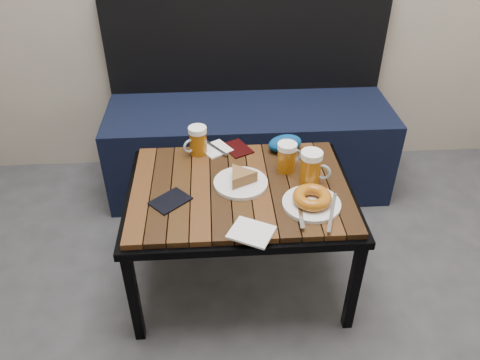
{
  "coord_description": "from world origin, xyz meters",
  "views": [
    {
      "loc": [
        -0.15,
        -0.32,
        1.49
      ],
      "look_at": [
        -0.06,
        1.07,
        0.5
      ],
      "focal_mm": 35.0,
      "sensor_mm": 36.0,
      "label": 1
    }
  ],
  "objects": [
    {
      "name": "bench",
      "position": [
        0.03,
        1.76,
        0.27
      ],
      "size": [
        1.4,
        0.5,
        0.95
      ],
      "color": "black",
      "rests_on": "ground"
    },
    {
      "name": "cafe_table",
      "position": [
        -0.06,
        1.07,
        0.43
      ],
      "size": [
        0.84,
        0.62,
        0.47
      ],
      "color": "black",
      "rests_on": "ground"
    },
    {
      "name": "beer_mug_left",
      "position": [
        -0.21,
        1.31,
        0.53
      ],
      "size": [
        0.11,
        0.1,
        0.12
      ],
      "rotation": [
        0.0,
        0.0,
        3.75
      ],
      "color": "#99550C",
      "rests_on": "cafe_table"
    },
    {
      "name": "beer_mug_centre",
      "position": [
        0.13,
        1.17,
        0.53
      ],
      "size": [
        0.11,
        0.1,
        0.12
      ],
      "rotation": [
        0.0,
        0.0,
        0.57
      ],
      "color": "#99550C",
      "rests_on": "cafe_table"
    },
    {
      "name": "beer_mug_right",
      "position": [
        0.2,
        1.08,
        0.54
      ],
      "size": [
        0.12,
        0.1,
        0.13
      ],
      "rotation": [
        0.0,
        0.0,
        -0.41
      ],
      "color": "#99550C",
      "rests_on": "cafe_table"
    },
    {
      "name": "plate_pie",
      "position": [
        -0.06,
        1.08,
        0.49
      ],
      "size": [
        0.2,
        0.2,
        0.06
      ],
      "color": "white",
      "rests_on": "cafe_table"
    },
    {
      "name": "plate_bagel",
      "position": [
        0.18,
        0.94,
        0.5
      ],
      "size": [
        0.2,
        0.26,
        0.06
      ],
      "color": "white",
      "rests_on": "cafe_table"
    },
    {
      "name": "napkin_left",
      "position": [
        -0.14,
        1.33,
        0.48
      ],
      "size": [
        0.15,
        0.15,
        0.01
      ],
      "rotation": [
        0.0,
        0.0,
        0.55
      ],
      "color": "white",
      "rests_on": "cafe_table"
    },
    {
      "name": "napkin_right",
      "position": [
        -0.04,
        0.81,
        0.48
      ],
      "size": [
        0.17,
        0.16,
        0.01
      ],
      "rotation": [
        0.0,
        0.0,
        -0.48
      ],
      "color": "white",
      "rests_on": "cafe_table"
    },
    {
      "name": "passport_navy",
      "position": [
        -0.31,
        0.99,
        0.48
      ],
      "size": [
        0.16,
        0.16,
        0.01
      ],
      "primitive_type": "cube",
      "rotation": [
        0.0,
        0.0,
        -0.83
      ],
      "color": "black",
      "rests_on": "cafe_table"
    },
    {
      "name": "passport_burgundy",
      "position": [
        -0.05,
        1.33,
        0.48
      ],
      "size": [
        0.14,
        0.15,
        0.01
      ],
      "primitive_type": "cube",
      "rotation": [
        0.0,
        0.0,
        0.48
      ],
      "color": "black",
      "rests_on": "cafe_table"
    },
    {
      "name": "knit_pouch",
      "position": [
        0.14,
        1.31,
        0.5
      ],
      "size": [
        0.17,
        0.14,
        0.06
      ],
      "primitive_type": "ellipsoid",
      "rotation": [
        0.0,
        0.0,
        0.33
      ],
      "color": "navy",
      "rests_on": "cafe_table"
    }
  ]
}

